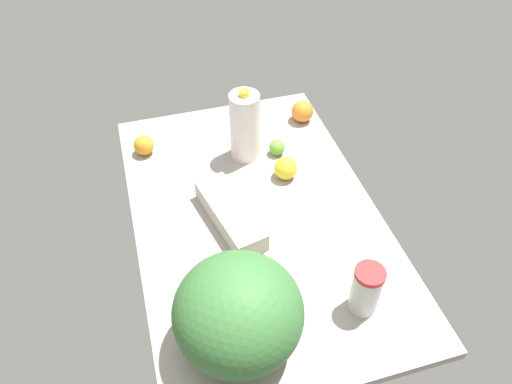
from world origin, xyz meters
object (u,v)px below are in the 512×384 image
Objects in this scene: lime_loose at (277,147)px; orange_far_back at (144,145)px; tumbler_cup at (366,290)px; watermelon at (238,313)px; milk_jug at (245,126)px; lemon_by_jug at (286,168)px; egg_carton at (230,215)px; orange_near_front at (302,111)px.

lime_loose is 0.79× the size of orange_far_back.
watermelon is at bearing -88.76° from tumbler_cup.
watermelon reaches higher than tumbler_cup.
tumbler_cup is at bearing 11.09° from milk_jug.
orange_far_back is 51.45cm from lemon_by_jug.
lime_loose is at bearing 126.31° from egg_carton.
lime_loose is (-67.40, 31.67, -10.59)cm from watermelon.
watermelon is at bearing -25.16° from lime_loose.
egg_carton is (-39.29, -26.56, -4.45)cm from tumbler_cup.
milk_jug is 3.23× the size of orange_near_front.
orange_far_back reaches higher than lime_loose.
lime_loose is at bearing -177.77° from tumbler_cup.
orange_near_front is 22.46cm from lime_loose.
milk_jug is 3.47× the size of lemon_by_jug.
lemon_by_jug is (-14.89, 22.98, 0.53)cm from egg_carton.
lemon_by_jug reaches higher than egg_carton.
orange_near_front is (-82.93, 12.83, -3.62)cm from tumbler_cup.
orange_near_front is at bearing 117.20° from milk_jug.
egg_carton is 58.79cm from orange_near_front.
orange_near_front reaches higher than lime_loose.
lemon_by_jug is (12.48, -0.97, 1.07)cm from lime_loose.
egg_carton is at bearing -23.33° from milk_jug.
orange_far_back is (-40.83, -21.45, 0.22)cm from egg_carton.
milk_jug reaches higher than tumbler_cup.
orange_far_back is at bearing -149.07° from tumbler_cup.
milk_jug is at bearing -168.91° from tumbler_cup.
orange_near_front reaches higher than lemon_by_jug.
orange_far_back is (2.81, -60.83, -0.60)cm from orange_near_front.
milk_jug is at bearing 163.57° from watermelon.
tumbler_cup is at bearing -8.79° from orange_near_front.
orange_near_front is (-13.58, 26.42, -8.48)cm from milk_jug.
lime_loose is (-66.66, -2.60, -4.99)cm from tumbler_cup.
tumbler_cup reaches higher than egg_carton.
tumbler_cup is 0.50× the size of egg_carton.
tumbler_cup is 93.50cm from orange_far_back.
orange_near_front reaches higher than egg_carton.
lemon_by_jug reaches higher than orange_far_back.
milk_jug reaches higher than orange_near_front.
watermelon is 82.61cm from orange_far_back.
orange_far_back is at bearing -106.51° from lime_loose.
milk_jug is 34.03cm from egg_carton.
lemon_by_jug reaches higher than lime_loose.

